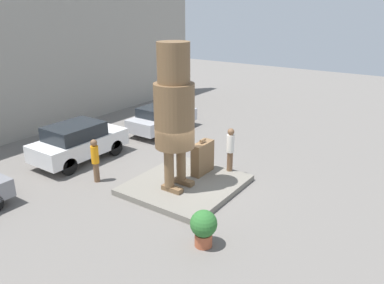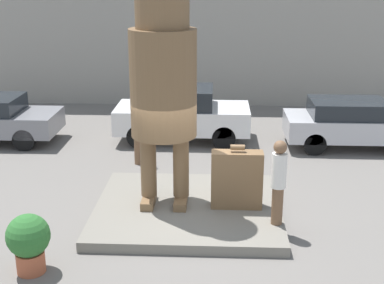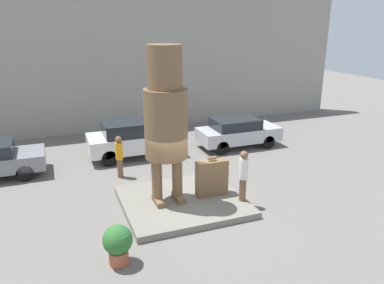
% 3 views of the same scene
% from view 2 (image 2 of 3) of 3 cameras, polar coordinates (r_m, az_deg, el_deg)
% --- Properties ---
extents(ground_plane, '(60.00, 60.00, 0.00)m').
position_cam_2_polar(ground_plane, '(12.00, -0.44, -7.64)').
color(ground_plane, slate).
extents(pedestal, '(4.06, 3.72, 0.22)m').
position_cam_2_polar(pedestal, '(11.96, -0.45, -7.15)').
color(pedestal, slate).
rests_on(pedestal, ground_plane).
extents(building_backdrop, '(28.00, 0.60, 7.50)m').
position_cam_2_polar(building_backdrop, '(21.21, 1.13, 14.03)').
color(building_backdrop, gray).
rests_on(building_backdrop, ground_plane).
extents(statue_figure, '(1.40, 1.40, 5.17)m').
position_cam_2_polar(statue_figure, '(11.13, -3.11, 7.91)').
color(statue_figure, brown).
rests_on(statue_figure, pedestal).
extents(giant_suitcase, '(1.11, 0.39, 1.43)m').
position_cam_2_polar(giant_suitcase, '(11.60, 4.80, -4.00)').
color(giant_suitcase, brown).
rests_on(giant_suitcase, pedestal).
extents(tourist, '(0.30, 0.30, 1.78)m').
position_cam_2_polar(tourist, '(10.81, 9.22, -3.93)').
color(tourist, brown).
rests_on(tourist, pedestal).
extents(parked_car_white, '(4.17, 1.88, 1.70)m').
position_cam_2_polar(parked_car_white, '(16.80, -1.20, 3.14)').
color(parked_car_white, silver).
rests_on(parked_car_white, ground_plane).
extents(parked_car_silver, '(4.07, 1.73, 1.47)m').
position_cam_2_polar(parked_car_silver, '(16.83, 16.70, 2.01)').
color(parked_car_silver, '#B7B7BC').
rests_on(parked_car_silver, ground_plane).
extents(planter_pot, '(0.78, 0.78, 1.11)m').
position_cam_2_polar(planter_pot, '(10.00, -17.04, -10.00)').
color(planter_pot, '#AD5638').
rests_on(planter_pot, ground_plane).
extents(worker_hivis, '(0.30, 0.30, 1.74)m').
position_cam_2_polar(worker_hivis, '(14.75, -5.81, 1.16)').
color(worker_hivis, brown).
rests_on(worker_hivis, ground_plane).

